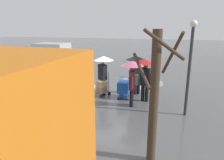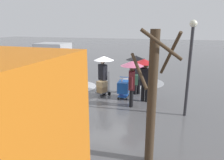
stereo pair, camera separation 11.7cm
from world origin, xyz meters
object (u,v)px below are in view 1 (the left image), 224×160
object	(u,v)px
pedestrian_black_side	(145,70)
bare_tree_near	(154,96)
street_lamp	(190,59)
shopping_cart_vendor	(123,87)
pedestrian_pink_side	(103,66)
pedestrian_white_side	(132,73)
pedestrian_far_side	(136,66)
cargo_van_parked_right	(37,72)
hand_dolly_boxes	(102,87)

from	to	relation	value
pedestrian_black_side	bare_tree_near	size ratio (longest dim) A/B	0.59
street_lamp	shopping_cart_vendor	bearing A→B (deg)	-25.26
pedestrian_pink_side	pedestrian_white_side	xyz separation A→B (m)	(-1.74, 1.15, -0.01)
pedestrian_pink_side	pedestrian_far_side	size ratio (longest dim) A/B	1.00
pedestrian_far_side	street_lamp	xyz separation A→B (m)	(-2.44, 2.18, 0.80)
pedestrian_white_side	street_lamp	bearing A→B (deg)	169.33
cargo_van_parked_right	street_lamp	xyz separation A→B (m)	(-7.66, 0.95, 1.19)
pedestrian_white_side	pedestrian_far_side	world-z (taller)	same
bare_tree_near	cargo_van_parked_right	bearing A→B (deg)	-33.90
pedestrian_white_side	street_lamp	distance (m)	2.53
hand_dolly_boxes	pedestrian_white_side	bearing A→B (deg)	152.22
pedestrian_pink_side	shopping_cart_vendor	bearing A→B (deg)	170.26
shopping_cart_vendor	pedestrian_white_side	size ratio (longest dim) A/B	0.49
shopping_cart_vendor	pedestrian_pink_side	xyz separation A→B (m)	(1.14, -0.20, 1.02)
pedestrian_pink_side	pedestrian_white_side	size ratio (longest dim) A/B	1.00
pedestrian_black_side	pedestrian_white_side	bearing A→B (deg)	58.82
pedestrian_black_side	shopping_cart_vendor	bearing A→B (deg)	-10.02
pedestrian_pink_side	street_lamp	xyz separation A→B (m)	(-4.10, 1.59, 0.79)
cargo_van_parked_right	pedestrian_pink_side	size ratio (longest dim) A/B	2.50
pedestrian_black_side	bare_tree_near	bearing A→B (deg)	99.59
shopping_cart_vendor	pedestrian_black_side	world-z (taller)	pedestrian_black_side
pedestrian_pink_side	pedestrian_far_side	xyz separation A→B (m)	(-1.66, -0.59, -0.01)
shopping_cart_vendor	cargo_van_parked_right	bearing A→B (deg)	5.45
pedestrian_far_side	bare_tree_near	distance (m)	5.80
pedestrian_pink_side	street_lamp	world-z (taller)	street_lamp
shopping_cart_vendor	pedestrian_pink_side	world-z (taller)	pedestrian_pink_side
pedestrian_far_side	pedestrian_pink_side	bearing A→B (deg)	19.48
pedestrian_pink_side	pedestrian_black_side	size ratio (longest dim) A/B	1.00
pedestrian_black_side	street_lamp	size ratio (longest dim) A/B	0.56
cargo_van_parked_right	pedestrian_white_side	xyz separation A→B (m)	(-5.30, 0.51, 0.39)
shopping_cart_vendor	pedestrian_black_side	distance (m)	1.49
hand_dolly_boxes	street_lamp	size ratio (longest dim) A/B	0.34
shopping_cart_vendor	pedestrian_far_side	bearing A→B (deg)	-123.53
pedestrian_black_side	street_lamp	world-z (taller)	street_lamp
cargo_van_parked_right	street_lamp	distance (m)	7.81
pedestrian_far_side	bare_tree_near	world-z (taller)	bare_tree_near
pedestrian_pink_side	bare_tree_near	xyz separation A→B (m)	(-2.99, 5.05, 0.33)
bare_tree_near	pedestrian_pink_side	bearing A→B (deg)	-59.33
pedestrian_black_side	pedestrian_far_side	world-z (taller)	same
pedestrian_black_side	street_lamp	distance (m)	2.38
pedestrian_white_side	cargo_van_parked_right	bearing A→B (deg)	-5.44
hand_dolly_boxes	pedestrian_far_side	size ratio (longest dim) A/B	0.61
hand_dolly_boxes	street_lamp	bearing A→B (deg)	161.62
hand_dolly_boxes	pedestrian_pink_side	size ratio (longest dim) A/B	0.61
pedestrian_black_side	bare_tree_near	distance (m)	4.74
cargo_van_parked_right	pedestrian_white_side	size ratio (longest dim) A/B	2.50
bare_tree_near	pedestrian_white_side	bearing A→B (deg)	-72.22
bare_tree_near	street_lamp	distance (m)	3.66
cargo_van_parked_right	shopping_cart_vendor	distance (m)	4.76
shopping_cart_vendor	pedestrian_pink_side	distance (m)	1.54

